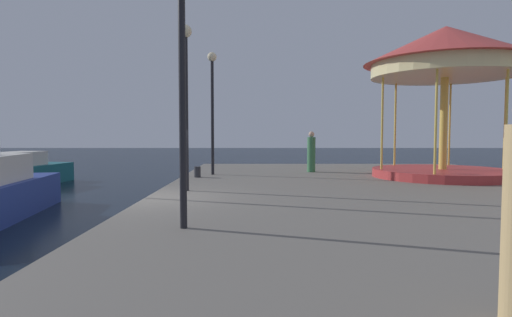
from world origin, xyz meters
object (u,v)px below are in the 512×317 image
object	(u,v)px
lamp_post_mid_promenade	(184,79)
bollard_south	(196,172)
carousel	(443,65)
motorboat_teal	(17,173)
lamp_post_near_edge	(180,55)
lamp_post_far_end	(210,92)
person_by_the_water	(310,153)

from	to	relation	value
lamp_post_mid_promenade	bollard_south	bearing A→B (deg)	93.31
carousel	bollard_south	world-z (taller)	carousel
motorboat_teal	lamp_post_near_edge	xyz separation A→B (m)	(9.61, -11.98, 3.09)
carousel	lamp_post_far_end	xyz separation A→B (m)	(-8.56, 1.03, -0.88)
bollard_south	person_by_the_water	xyz separation A→B (m)	(4.48, 2.19, 0.59)
carousel	lamp_post_far_end	distance (m)	8.67
motorboat_teal	person_by_the_water	xyz separation A→B (m)	(13.16, -1.53, 0.99)
lamp_post_near_edge	motorboat_teal	bearing A→B (deg)	128.72
person_by_the_water	lamp_post_near_edge	bearing A→B (deg)	-108.75
lamp_post_far_end	bollard_south	xyz separation A→B (m)	(-0.46, -1.03, -3.00)
lamp_post_mid_promenade	person_by_the_water	xyz separation A→B (m)	(4.27, 5.81, -2.32)
carousel	bollard_south	xyz separation A→B (m)	(-9.02, -0.00, -3.88)
bollard_south	person_by_the_water	size ratio (longest dim) A/B	0.24
lamp_post_far_end	lamp_post_near_edge	bearing A→B (deg)	-87.10
carousel	lamp_post_far_end	size ratio (longest dim) A/B	1.22
motorboat_teal	lamp_post_far_end	bearing A→B (deg)	-16.36
motorboat_teal	carousel	xyz separation A→B (m)	(17.70, -3.71, 4.27)
motorboat_teal	lamp_post_far_end	size ratio (longest dim) A/B	1.18
bollard_south	carousel	bearing A→B (deg)	0.03
carousel	lamp_post_near_edge	size ratio (longest dim) A/B	1.37
lamp_post_far_end	person_by_the_water	size ratio (longest dim) A/B	2.79
lamp_post_near_edge	lamp_post_far_end	bearing A→B (deg)	92.90
lamp_post_far_end	person_by_the_water	bearing A→B (deg)	16.05
motorboat_teal	person_by_the_water	bearing A→B (deg)	-6.61
motorboat_teal	lamp_post_far_end	xyz separation A→B (m)	(9.14, -2.68, 3.40)
carousel	lamp_post_far_end	bearing A→B (deg)	173.14
lamp_post_far_end	carousel	bearing A→B (deg)	-6.86
lamp_post_mid_promenade	bollard_south	xyz separation A→B (m)	(-0.21, 3.62, -2.92)
lamp_post_far_end	bollard_south	size ratio (longest dim) A/B	11.87
lamp_post_near_edge	lamp_post_mid_promenade	size ratio (longest dim) A/B	0.92
lamp_post_near_edge	lamp_post_mid_promenade	world-z (taller)	lamp_post_mid_promenade
carousel	person_by_the_water	xyz separation A→B (m)	(-4.54, 2.19, -3.29)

